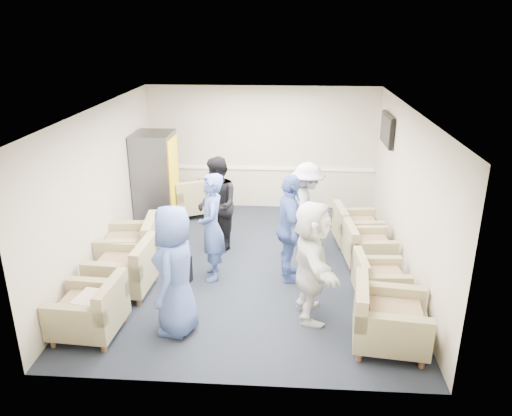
# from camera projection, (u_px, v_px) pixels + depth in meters

# --- Properties ---
(floor) EXTENTS (6.00, 6.00, 0.00)m
(floor) POSITION_uv_depth(u_px,v_px,m) (252.00, 266.00, 8.61)
(floor) COLOR black
(floor) RESTS_ON ground
(ceiling) EXTENTS (6.00, 6.00, 0.00)m
(ceiling) POSITION_uv_depth(u_px,v_px,m) (251.00, 109.00, 7.66)
(ceiling) COLOR white
(ceiling) RESTS_ON back_wall
(back_wall) EXTENTS (5.00, 0.02, 2.70)m
(back_wall) POSITION_uv_depth(u_px,v_px,m) (262.00, 148.00, 10.94)
(back_wall) COLOR beige
(back_wall) RESTS_ON floor
(front_wall) EXTENTS (5.00, 0.02, 2.70)m
(front_wall) POSITION_uv_depth(u_px,v_px,m) (230.00, 282.00, 5.34)
(front_wall) COLOR beige
(front_wall) RESTS_ON floor
(left_wall) EXTENTS (0.02, 6.00, 2.70)m
(left_wall) POSITION_uv_depth(u_px,v_px,m) (102.00, 189.00, 8.30)
(left_wall) COLOR beige
(left_wall) RESTS_ON floor
(right_wall) EXTENTS (0.02, 6.00, 2.70)m
(right_wall) POSITION_uv_depth(u_px,v_px,m) (407.00, 196.00, 7.98)
(right_wall) COLOR beige
(right_wall) RESTS_ON floor
(chair_rail) EXTENTS (4.98, 0.04, 0.06)m
(chair_rail) POSITION_uv_depth(u_px,v_px,m) (262.00, 168.00, 11.08)
(chair_rail) COLOR white
(chair_rail) RESTS_ON back_wall
(tv) EXTENTS (0.10, 1.00, 0.58)m
(tv) POSITION_uv_depth(u_px,v_px,m) (387.00, 130.00, 9.42)
(tv) COLOR black
(tv) RESTS_ON right_wall
(armchair_left_near) EXTENTS (0.91, 0.91, 0.68)m
(armchair_left_near) POSITION_uv_depth(u_px,v_px,m) (92.00, 312.00, 6.64)
(armchair_left_near) COLOR #8D835B
(armchair_left_near) RESTS_ON floor
(armchair_left_mid) EXTENTS (0.95, 0.95, 0.72)m
(armchair_left_mid) POSITION_uv_depth(u_px,v_px,m) (126.00, 271.00, 7.69)
(armchair_left_mid) COLOR #8D835B
(armchair_left_mid) RESTS_ON floor
(armchair_left_far) EXTENTS (1.03, 1.03, 0.74)m
(armchair_left_far) POSITION_uv_depth(u_px,v_px,m) (132.00, 247.00, 8.46)
(armchair_left_far) COLOR #8D835B
(armchair_left_far) RESTS_ON floor
(armchair_right_near) EXTENTS (1.03, 1.03, 0.74)m
(armchair_right_near) POSITION_uv_depth(u_px,v_px,m) (385.00, 321.00, 6.39)
(armchair_right_near) COLOR #8D835B
(armchair_right_near) RESTS_ON floor
(armchair_right_midnear) EXTENTS (0.79, 0.79, 0.60)m
(armchair_right_midnear) POSITION_uv_depth(u_px,v_px,m) (377.00, 281.00, 7.51)
(armchair_right_midnear) COLOR #8D835B
(armchair_right_midnear) RESTS_ON floor
(armchair_right_midfar) EXTENTS (0.86, 0.86, 0.63)m
(armchair_right_midfar) POSITION_uv_depth(u_px,v_px,m) (365.00, 248.00, 8.56)
(armchair_right_midfar) COLOR #8D835B
(armchair_right_midfar) RESTS_ON floor
(armchair_right_far) EXTENTS (0.90, 0.90, 0.65)m
(armchair_right_far) POSITION_uv_depth(u_px,v_px,m) (355.00, 229.00, 9.34)
(armchair_right_far) COLOR #8D835B
(armchair_right_far) RESTS_ON floor
(armchair_corner) EXTENTS (1.20, 1.20, 0.71)m
(armchair_corner) POSITION_uv_depth(u_px,v_px,m) (193.00, 199.00, 10.79)
(armchair_corner) COLOR #8D835B
(armchair_corner) RESTS_ON floor
(vending_machine) EXTENTS (0.77, 0.90, 1.90)m
(vending_machine) POSITION_uv_depth(u_px,v_px,m) (156.00, 179.00, 10.15)
(vending_machine) COLOR #515058
(vending_machine) RESTS_ON floor
(backpack) EXTENTS (0.35, 0.29, 0.53)m
(backpack) POSITION_uv_depth(u_px,v_px,m) (181.00, 267.00, 8.01)
(backpack) COLOR black
(backpack) RESTS_ON floor
(pillow) EXTENTS (0.39, 0.48, 0.12)m
(pillow) POSITION_uv_depth(u_px,v_px,m) (90.00, 300.00, 6.58)
(pillow) COLOR beige
(pillow) RESTS_ON armchair_left_near
(person_front_left) EXTENTS (0.65, 0.93, 1.80)m
(person_front_left) POSITION_uv_depth(u_px,v_px,m) (175.00, 271.00, 6.55)
(person_front_left) COLOR #445CA3
(person_front_left) RESTS_ON floor
(person_mid_left) EXTENTS (0.53, 0.71, 1.77)m
(person_mid_left) POSITION_uv_depth(u_px,v_px,m) (212.00, 227.00, 7.95)
(person_mid_left) COLOR #445CA3
(person_mid_left) RESTS_ON floor
(person_back_left) EXTENTS (0.93, 1.03, 1.74)m
(person_back_left) POSITION_uv_depth(u_px,v_px,m) (217.00, 205.00, 8.99)
(person_back_left) COLOR black
(person_back_left) RESTS_ON floor
(person_back_right) EXTENTS (0.67, 1.11, 1.67)m
(person_back_right) POSITION_uv_depth(u_px,v_px,m) (307.00, 209.00, 8.87)
(person_back_right) COLOR silver
(person_back_right) RESTS_ON floor
(person_mid_right) EXTENTS (0.60, 1.10, 1.78)m
(person_mid_right) POSITION_uv_depth(u_px,v_px,m) (290.00, 229.00, 7.87)
(person_mid_right) COLOR #445CA3
(person_mid_right) RESTS_ON floor
(person_front_right) EXTENTS (0.67, 1.67, 1.75)m
(person_front_right) POSITION_uv_depth(u_px,v_px,m) (312.00, 261.00, 6.85)
(person_front_right) COLOR silver
(person_front_right) RESTS_ON floor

